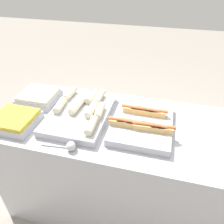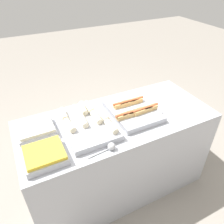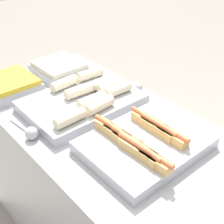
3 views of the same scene
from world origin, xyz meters
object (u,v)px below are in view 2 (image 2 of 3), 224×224
(tray_wraps, at_px, (87,123))
(serving_spoon_far, at_px, (81,104))
(tray_side_back, at_px, (36,129))
(tray_side_front, at_px, (45,155))
(serving_spoon_near, at_px, (110,147))
(tray_hotdogs, at_px, (133,110))

(tray_wraps, relative_size, serving_spoon_far, 2.44)
(tray_side_back, xyz_separation_m, serving_spoon_far, (0.42, 0.19, -0.01))
(tray_side_front, bearing_deg, serving_spoon_near, -15.12)
(serving_spoon_far, bearing_deg, tray_side_back, -155.91)
(tray_side_back, relative_size, serving_spoon_near, 1.28)
(tray_hotdogs, relative_size, tray_side_front, 1.71)
(tray_wraps, bearing_deg, serving_spoon_far, 79.39)
(tray_side_back, height_order, serving_spoon_near, tray_side_back)
(tray_hotdogs, bearing_deg, serving_spoon_near, -140.40)
(serving_spoon_far, bearing_deg, tray_wraps, -100.61)
(tray_hotdogs, relative_size, serving_spoon_near, 2.19)
(tray_side_front, relative_size, serving_spoon_far, 1.24)
(tray_hotdogs, xyz_separation_m, serving_spoon_near, (-0.36, -0.30, -0.01))
(serving_spoon_near, relative_size, serving_spoon_far, 0.97)
(tray_hotdogs, relative_size, tray_wraps, 0.87)
(tray_wraps, distance_m, serving_spoon_far, 0.29)
(serving_spoon_near, distance_m, serving_spoon_far, 0.60)
(tray_hotdogs, distance_m, serving_spoon_far, 0.47)
(tray_side_front, relative_size, tray_side_back, 1.00)
(tray_wraps, bearing_deg, serving_spoon_near, -80.62)
(tray_side_front, bearing_deg, tray_hotdogs, 13.13)
(tray_hotdogs, bearing_deg, tray_side_front, -166.87)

